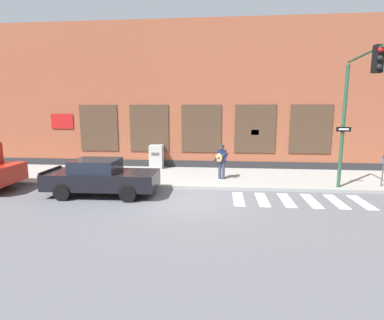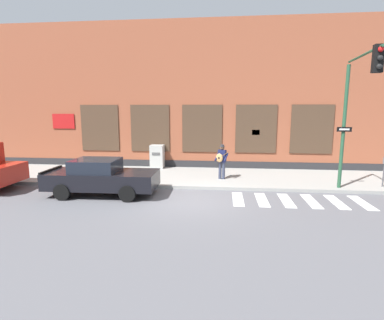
{
  "view_description": "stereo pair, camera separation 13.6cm",
  "coord_description": "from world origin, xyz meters",
  "px_view_note": "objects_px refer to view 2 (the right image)",
  "views": [
    {
      "loc": [
        1.11,
        -11.47,
        3.57
      ],
      "look_at": [
        -0.15,
        1.97,
        1.31
      ],
      "focal_mm": 28.0,
      "sensor_mm": 36.0,
      "label": 1
    },
    {
      "loc": [
        1.24,
        -11.45,
        3.57
      ],
      "look_at": [
        -0.15,
        1.97,
        1.31
      ],
      "focal_mm": 28.0,
      "sensor_mm": 36.0,
      "label": 2
    }
  ],
  "objects_px": {
    "busker": "(222,160)",
    "red_car": "(101,177)",
    "parking_meter": "(384,166)",
    "traffic_light": "(356,100)",
    "utility_box": "(157,157)"
  },
  "relations": [
    {
      "from": "red_car",
      "to": "busker",
      "type": "distance_m",
      "value": 5.82
    },
    {
      "from": "traffic_light",
      "to": "utility_box",
      "type": "distance_m",
      "value": 10.67
    },
    {
      "from": "red_car",
      "to": "utility_box",
      "type": "bearing_deg",
      "value": 77.24
    },
    {
      "from": "busker",
      "to": "parking_meter",
      "type": "height_order",
      "value": "busker"
    },
    {
      "from": "traffic_light",
      "to": "parking_meter",
      "type": "distance_m",
      "value": 3.9
    },
    {
      "from": "busker",
      "to": "red_car",
      "type": "bearing_deg",
      "value": -150.39
    },
    {
      "from": "red_car",
      "to": "parking_meter",
      "type": "bearing_deg",
      "value": 9.61
    },
    {
      "from": "red_car",
      "to": "traffic_light",
      "type": "height_order",
      "value": "traffic_light"
    },
    {
      "from": "parking_meter",
      "to": "utility_box",
      "type": "height_order",
      "value": "parking_meter"
    },
    {
      "from": "busker",
      "to": "parking_meter",
      "type": "relative_size",
      "value": 1.21
    },
    {
      "from": "busker",
      "to": "parking_meter",
      "type": "xyz_separation_m",
      "value": [
        7.26,
        -0.78,
        -0.04
      ]
    },
    {
      "from": "utility_box",
      "to": "traffic_light",
      "type": "bearing_deg",
      "value": -28.72
    },
    {
      "from": "red_car",
      "to": "parking_meter",
      "type": "distance_m",
      "value": 12.48
    },
    {
      "from": "parking_meter",
      "to": "red_car",
      "type": "bearing_deg",
      "value": -170.39
    },
    {
      "from": "busker",
      "to": "traffic_light",
      "type": "height_order",
      "value": "traffic_light"
    }
  ]
}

